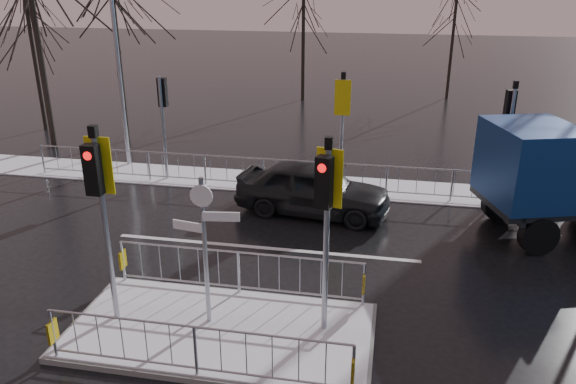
% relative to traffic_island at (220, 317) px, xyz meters
% --- Properties ---
extents(ground, '(120.00, 120.00, 0.00)m').
position_rel_traffic_island_xyz_m(ground, '(0.01, -0.01, -0.39)').
color(ground, black).
rests_on(ground, ground).
extents(snow_verge, '(30.00, 2.00, 0.04)m').
position_rel_traffic_island_xyz_m(snow_verge, '(0.01, 8.59, -0.37)').
color(snow_verge, white).
rests_on(snow_verge, ground).
extents(lane_markings, '(8.00, 11.38, 0.01)m').
position_rel_traffic_island_xyz_m(lane_markings, '(0.01, -0.34, -0.39)').
color(lane_markings, silver).
rests_on(lane_markings, ground).
extents(traffic_island, '(6.00, 3.04, 4.15)m').
position_rel_traffic_island_xyz_m(traffic_island, '(0.00, 0.00, 0.00)').
color(traffic_island, slate).
rests_on(traffic_island, ground).
extents(far_kerb_fixtures, '(18.00, 0.65, 3.83)m').
position_rel_traffic_island_xyz_m(far_kerb_fixtures, '(0.31, 8.08, 0.63)').
color(far_kerb_fixtures, '#979CA5').
rests_on(far_kerb_fixtures, ground).
extents(car_far_lane, '(4.72, 2.39, 1.54)m').
position_rel_traffic_island_xyz_m(car_far_lane, '(0.91, 6.31, 0.38)').
color(car_far_lane, black).
rests_on(car_far_lane, ground).
extents(flatbed_truck, '(7.07, 4.29, 3.09)m').
position_rel_traffic_island_xyz_m(flatbed_truck, '(7.57, 6.12, 1.25)').
color(flatbed_truck, black).
rests_on(flatbed_truck, ground).
extents(tree_near_b, '(4.00, 4.00, 7.55)m').
position_rel_traffic_island_xyz_m(tree_near_b, '(-7.99, 12.49, 4.76)').
color(tree_near_b, black).
rests_on(tree_near_b, ground).
extents(tree_near_c, '(3.50, 3.50, 6.61)m').
position_rel_traffic_island_xyz_m(tree_near_c, '(-12.49, 13.49, 4.11)').
color(tree_near_c, black).
rests_on(tree_near_c, ground).
extents(tree_far_a, '(3.75, 3.75, 7.08)m').
position_rel_traffic_island_xyz_m(tree_far_a, '(-1.99, 21.99, 4.43)').
color(tree_far_a, black).
rests_on(tree_far_a, ground).
extents(tree_far_b, '(3.25, 3.25, 6.14)m').
position_rel_traffic_island_xyz_m(tree_far_b, '(6.01, 23.99, 3.79)').
color(tree_far_b, black).
rests_on(tree_far_b, ground).
extents(street_lamp_left, '(1.25, 0.18, 8.20)m').
position_rel_traffic_island_xyz_m(street_lamp_left, '(-6.42, 9.49, 4.10)').
color(street_lamp_left, '#979CA5').
rests_on(street_lamp_left, ground).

